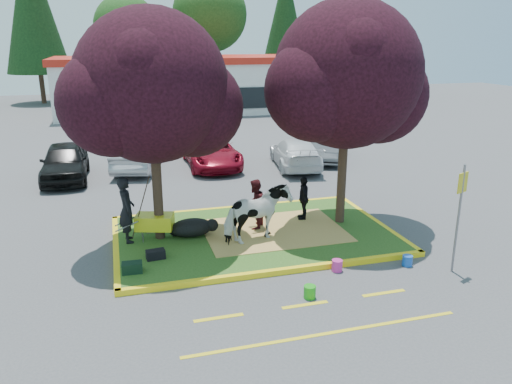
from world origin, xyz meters
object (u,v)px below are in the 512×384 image
object	(u,v)px
sign_post	(460,206)
bucket_green	(310,292)
car_black	(65,162)
car_silver	(138,152)
wheelbarrow	(155,222)
bucket_pink	(337,266)
cow	(257,214)
handler	(127,210)
calf	(192,228)
bucket_blue	(407,261)

from	to	relation	value
sign_post	bucket_green	bearing A→B (deg)	161.00
car_black	car_silver	world-z (taller)	same
bucket_green	car_black	distance (m)	13.91
wheelbarrow	bucket_pink	world-z (taller)	wheelbarrow
cow	wheelbarrow	bearing A→B (deg)	50.80
bucket_pink	handler	bearing A→B (deg)	148.19
calf	wheelbarrow	distance (m)	1.08
sign_post	car_black	xyz separation A→B (m)	(-10.30, 12.14, -1.02)
calf	wheelbarrow	size ratio (longest dim) A/B	0.66
bucket_pink	bucket_green	bearing A→B (deg)	-137.20
handler	bucket_green	bearing A→B (deg)	-143.12
handler	cow	bearing A→B (deg)	-111.83
bucket_green	car_silver	world-z (taller)	car_silver
car_silver	calf	bearing A→B (deg)	110.07
calf	handler	world-z (taller)	handler
bucket_pink	bucket_blue	bearing A→B (deg)	-6.54
calf	bucket_pink	size ratio (longest dim) A/B	4.16
cow	wheelbarrow	distance (m)	3.02
calf	car_black	xyz separation A→B (m)	(-4.12, 8.26, 0.35)
sign_post	handler	bearing A→B (deg)	130.34
sign_post	bucket_pink	bearing A→B (deg)	140.79
calf	cow	bearing A→B (deg)	-28.94
bucket_pink	car_silver	bearing A→B (deg)	109.37
bucket_pink	bucket_blue	distance (m)	1.95
wheelbarrow	sign_post	xyz separation A→B (m)	(7.22, -4.03, 1.14)
sign_post	car_silver	size ratio (longest dim) A/B	0.61
car_black	sign_post	bearing A→B (deg)	-49.51
bucket_pink	car_black	size ratio (longest dim) A/B	0.07
cow	bucket_blue	distance (m)	4.29
wheelbarrow	bucket_green	size ratio (longest dim) A/B	6.33
car_black	car_silver	bearing A→B (deg)	17.77
bucket_green	car_black	world-z (taller)	car_black
handler	sign_post	xyz separation A→B (m)	(8.00, -4.02, 0.68)
bucket_pink	car_black	bearing A→B (deg)	123.32
wheelbarrow	bucket_blue	world-z (taller)	wheelbarrow
calf	bucket_green	xyz separation A→B (m)	(2.10, -4.16, -0.27)
calf	sign_post	distance (m)	7.42
wheelbarrow	bucket_pink	distance (m)	5.43
calf	bucket_pink	distance (m)	4.50
cow	sign_post	distance (m)	5.38
wheelbarrow	sign_post	world-z (taller)	sign_post
handler	bucket_pink	distance (m)	6.11
sign_post	car_black	bearing A→B (deg)	107.32
sign_post	bucket_pink	distance (m)	3.41
wheelbarrow	bucket_green	world-z (taller)	wheelbarrow
calf	sign_post	xyz separation A→B (m)	(6.18, -3.88, 1.37)
handler	bucket_pink	world-z (taller)	handler
cow	calf	xyz separation A→B (m)	(-1.76, 0.91, -0.56)
cow	sign_post	xyz separation A→B (m)	(4.42, -2.97, 0.81)
calf	bucket_blue	bearing A→B (deg)	-33.55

